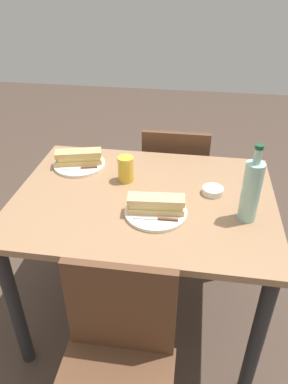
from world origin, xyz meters
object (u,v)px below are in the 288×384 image
knife_far (158,219)px  knife_near (81,168)px  water_bottle (251,190)px  baguette_sandwich_far (156,204)px  plate_far (156,212)px  chair_near (175,180)px  dining_table (144,217)px  beer_glass (126,169)px  chair_far (116,364)px  plate_near (80,164)px  baguette_sandwich_near (79,157)px  olive_bowl (213,191)px

knife_far → knife_near: bearing=-39.8°
water_bottle → baguette_sandwich_far: bearing=4.1°
knife_near → plate_far: 0.50m
chair_near → dining_table: bearing=81.1°
chair_near → beer_glass: beer_glass is taller
chair_far → plate_near: bearing=-66.7°
plate_near → baguette_sandwich_near: bearing=90.0°
dining_table → chair_near: chair_near is taller
chair_near → plate_near: chair_near is taller
water_bottle → plate_far: bearing=4.1°
dining_table → plate_near: size_ratio=4.44×
dining_table → baguette_sandwich_near: baguette_sandwich_near is taller
dining_table → plate_near: plate_near is taller
dining_table → beer_glass: size_ratio=9.44×
baguette_sandwich_near → knife_near: baguette_sandwich_near is taller
chair_far → plate_far: 0.58m
chair_near → water_bottle: bearing=114.8°
chair_near → beer_glass: 0.64m
knife_near → olive_bowl: 0.65m
chair_far → chair_near: 1.25m
dining_table → plate_far: bearing=118.7°
chair_far → knife_far: chair_far is taller
baguette_sandwich_near → olive_bowl: baguette_sandwich_near is taller
olive_bowl → baguette_sandwich_near: bearing=-13.4°
chair_far → baguette_sandwich_near: 0.98m
knife_near → plate_near: bearing=-63.7°
dining_table → beer_glass: beer_glass is taller
chair_far → plate_near: chair_far is taller
chair_near → knife_near: (0.44, 0.45, 0.30)m
dining_table → beer_glass: 0.24m
chair_far → water_bottle: size_ratio=2.58×
knife_far → water_bottle: size_ratio=0.55×
baguette_sandwich_far → beer_glass: beer_glass is taller
baguette_sandwich_near → beer_glass: beer_glass is taller
chair_near → plate_far: chair_near is taller
knife_near → knife_far: (-0.42, 0.35, 0.00)m
chair_far → baguette_sandwich_far: bearing=-97.8°
plate_far → baguette_sandwich_far: bearing=90.0°
chair_far → plate_near: (0.36, -0.85, 0.29)m
dining_table → plate_far: plate_far is taller
water_bottle → olive_bowl: (0.13, -0.16, -0.12)m
baguette_sandwich_near → water_bottle: water_bottle is taller
chair_far → olive_bowl: 0.81m
chair_near → baguette_sandwich_near: (0.46, 0.40, 0.33)m
plate_far → beer_glass: bearing=-54.8°
baguette_sandwich_far → beer_glass: (0.17, -0.24, 0.01)m
dining_table → plate_far: (-0.07, 0.12, 0.12)m
baguette_sandwich_near → baguette_sandwich_far: bearing=141.2°
chair_near → water_bottle: size_ratio=2.58×
knife_near → baguette_sandwich_far: size_ratio=0.75×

